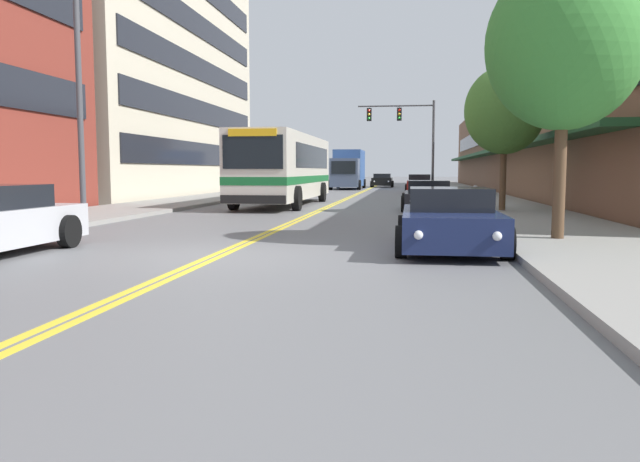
{
  "coord_description": "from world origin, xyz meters",
  "views": [
    {
      "loc": [
        3.61,
        -11.29,
        1.61
      ],
      "look_at": [
        -1.28,
        22.54,
        -1.71
      ],
      "focal_mm": 35.0,
      "sensor_mm": 36.0,
      "label": 1
    }
  ],
  "objects_px": {
    "car_red_parked_right_far": "(419,184)",
    "street_lamp_left_near": "(91,70)",
    "car_navy_parked_right_foreground": "(449,221)",
    "car_black_moving_lead": "(382,181)",
    "car_charcoal_parked_right_mid": "(428,196)",
    "traffic_signal_mast": "(408,128)",
    "fire_hydrant": "(475,198)",
    "car_beige_parked_left_mid": "(291,186)",
    "street_tree_right_mid": "(505,111)",
    "box_truck": "(348,169)",
    "city_bus": "(285,166)",
    "street_tree_right_near": "(564,45)"
  },
  "relations": [
    {
      "from": "box_truck",
      "to": "street_tree_right_mid",
      "type": "xyz_separation_m",
      "value": [
        8.82,
        -30.78,
        2.09
      ]
    },
    {
      "from": "car_navy_parked_right_foreground",
      "to": "street_tree_right_mid",
      "type": "bearing_deg",
      "value": 76.76
    },
    {
      "from": "car_red_parked_right_far",
      "to": "street_tree_right_near",
      "type": "relative_size",
      "value": 0.82
    },
    {
      "from": "street_lamp_left_near",
      "to": "street_tree_right_near",
      "type": "bearing_deg",
      "value": -9.35
    },
    {
      "from": "city_bus",
      "to": "car_beige_parked_left_mid",
      "type": "bearing_deg",
      "value": 99.78
    },
    {
      "from": "car_red_parked_right_far",
      "to": "car_navy_parked_right_foreground",
      "type": "bearing_deg",
      "value": -89.74
    },
    {
      "from": "city_bus",
      "to": "car_navy_parked_right_foreground",
      "type": "bearing_deg",
      "value": -67.4
    },
    {
      "from": "car_charcoal_parked_right_mid",
      "to": "street_tree_right_mid",
      "type": "relative_size",
      "value": 0.88
    },
    {
      "from": "city_bus",
      "to": "street_tree_right_near",
      "type": "xyz_separation_m",
      "value": [
        9.01,
        -14.72,
        2.44
      ]
    },
    {
      "from": "car_charcoal_parked_right_mid",
      "to": "street_tree_right_mid",
      "type": "xyz_separation_m",
      "value": [
        2.68,
        -1.78,
        3.24
      ]
    },
    {
      "from": "car_charcoal_parked_right_mid",
      "to": "traffic_signal_mast",
      "type": "relative_size",
      "value": 0.71
    },
    {
      "from": "fire_hydrant",
      "to": "street_tree_right_near",
      "type": "bearing_deg",
      "value": -84.64
    },
    {
      "from": "traffic_signal_mast",
      "to": "fire_hydrant",
      "type": "bearing_deg",
      "value": -83.48
    },
    {
      "from": "car_navy_parked_right_foreground",
      "to": "car_red_parked_right_far",
      "type": "relative_size",
      "value": 0.93
    },
    {
      "from": "car_navy_parked_right_foreground",
      "to": "street_tree_right_mid",
      "type": "height_order",
      "value": "street_tree_right_mid"
    },
    {
      "from": "street_lamp_left_near",
      "to": "car_charcoal_parked_right_mid",
      "type": "bearing_deg",
      "value": 46.39
    },
    {
      "from": "car_charcoal_parked_right_mid",
      "to": "street_lamp_left_near",
      "type": "bearing_deg",
      "value": -133.61
    },
    {
      "from": "city_bus",
      "to": "car_beige_parked_left_mid",
      "type": "height_order",
      "value": "city_bus"
    },
    {
      "from": "city_bus",
      "to": "car_red_parked_right_far",
      "type": "relative_size",
      "value": 2.47
    },
    {
      "from": "car_beige_parked_left_mid",
      "to": "street_tree_right_near",
      "type": "bearing_deg",
      "value": -67.67
    },
    {
      "from": "city_bus",
      "to": "car_charcoal_parked_right_mid",
      "type": "xyz_separation_m",
      "value": [
        6.55,
        -3.04,
        -1.25
      ]
    },
    {
      "from": "car_charcoal_parked_right_mid",
      "to": "street_tree_right_near",
      "type": "relative_size",
      "value": 0.78
    },
    {
      "from": "car_navy_parked_right_foreground",
      "to": "car_red_parked_right_far",
      "type": "xyz_separation_m",
      "value": [
        -0.15,
        33.2,
        0.04
      ]
    },
    {
      "from": "traffic_signal_mast",
      "to": "street_lamp_left_near",
      "type": "height_order",
      "value": "street_lamp_left_near"
    },
    {
      "from": "car_beige_parked_left_mid",
      "to": "car_black_moving_lead",
      "type": "distance_m",
      "value": 21.01
    },
    {
      "from": "city_bus",
      "to": "car_beige_parked_left_mid",
      "type": "xyz_separation_m",
      "value": [
        -2.15,
        12.45,
        -1.24
      ]
    },
    {
      "from": "car_beige_parked_left_mid",
      "to": "street_lamp_left_near",
      "type": "height_order",
      "value": "street_lamp_left_near"
    },
    {
      "from": "city_bus",
      "to": "traffic_signal_mast",
      "type": "xyz_separation_m",
      "value": [
        5.58,
        17.0,
        2.86
      ]
    },
    {
      "from": "car_red_parked_right_far",
      "to": "street_lamp_left_near",
      "type": "xyz_separation_m",
      "value": [
        -9.2,
        -30.08,
        3.67
      ]
    },
    {
      "from": "car_red_parked_right_far",
      "to": "street_lamp_left_near",
      "type": "bearing_deg",
      "value": -107.01
    },
    {
      "from": "car_black_moving_lead",
      "to": "street_tree_right_mid",
      "type": "height_order",
      "value": "street_tree_right_mid"
    },
    {
      "from": "fire_hydrant",
      "to": "traffic_signal_mast",
      "type": "bearing_deg",
      "value": 96.52
    },
    {
      "from": "car_beige_parked_left_mid",
      "to": "car_black_moving_lead",
      "type": "relative_size",
      "value": 1.09
    },
    {
      "from": "car_charcoal_parked_right_mid",
      "to": "street_tree_right_near",
      "type": "xyz_separation_m",
      "value": [
        2.46,
        -11.68,
        3.69
      ]
    },
    {
      "from": "city_bus",
      "to": "street_tree_right_mid",
      "type": "distance_m",
      "value": 10.6
    },
    {
      "from": "traffic_signal_mast",
      "to": "fire_hydrant",
      "type": "xyz_separation_m",
      "value": [
        2.58,
        -22.59,
        -4.08
      ]
    },
    {
      "from": "street_tree_right_mid",
      "to": "street_lamp_left_near",
      "type": "bearing_deg",
      "value": -146.34
    },
    {
      "from": "box_truck",
      "to": "car_black_moving_lead",
      "type": "bearing_deg",
      "value": 68.66
    },
    {
      "from": "car_navy_parked_right_foreground",
      "to": "car_black_moving_lead",
      "type": "height_order",
      "value": "car_black_moving_lead"
    },
    {
      "from": "traffic_signal_mast",
      "to": "street_lamp_left_near",
      "type": "bearing_deg",
      "value": -105.59
    },
    {
      "from": "street_tree_right_mid",
      "to": "car_beige_parked_left_mid",
      "type": "bearing_deg",
      "value": 123.37
    },
    {
      "from": "city_bus",
      "to": "street_lamp_left_near",
      "type": "relative_size",
      "value": 1.69
    },
    {
      "from": "city_bus",
      "to": "fire_hydrant",
      "type": "bearing_deg",
      "value": -34.46
    },
    {
      "from": "street_lamp_left_near",
      "to": "city_bus",
      "type": "bearing_deg",
      "value": 77.94
    },
    {
      "from": "car_red_parked_right_far",
      "to": "traffic_signal_mast",
      "type": "distance_m",
      "value": 4.17
    },
    {
      "from": "car_beige_parked_left_mid",
      "to": "car_charcoal_parked_right_mid",
      "type": "distance_m",
      "value": 17.77
    },
    {
      "from": "car_beige_parked_left_mid",
      "to": "traffic_signal_mast",
      "type": "xyz_separation_m",
      "value": [
        7.72,
        4.54,
        4.11
      ]
    },
    {
      "from": "car_navy_parked_right_foreground",
      "to": "car_black_moving_lead",
      "type": "relative_size",
      "value": 1.1
    },
    {
      "from": "car_beige_parked_left_mid",
      "to": "street_tree_right_near",
      "type": "relative_size",
      "value": 0.76
    },
    {
      "from": "street_lamp_left_near",
      "to": "street_tree_right_mid",
      "type": "height_order",
      "value": "street_lamp_left_near"
    }
  ]
}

